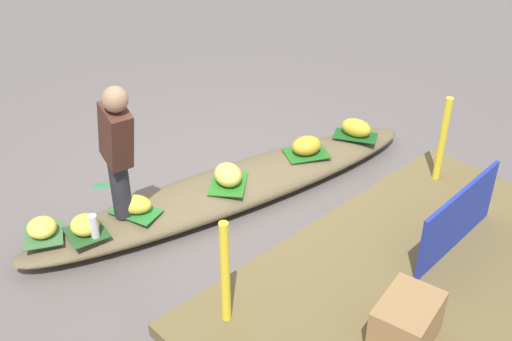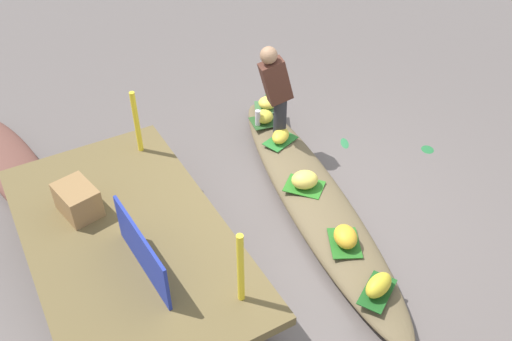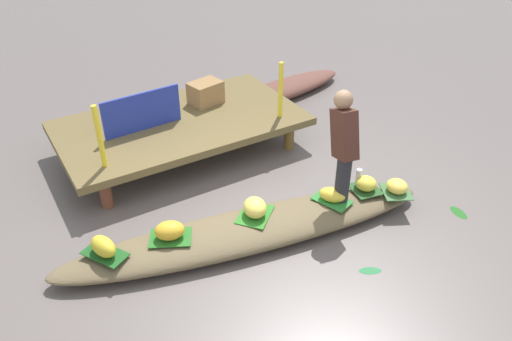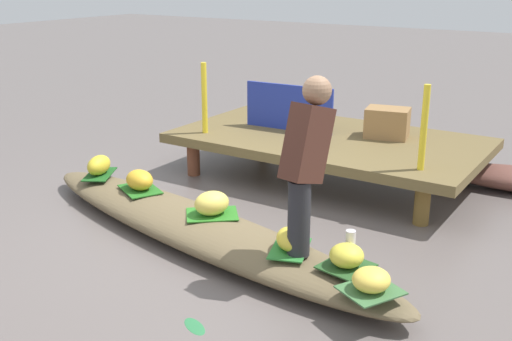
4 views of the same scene
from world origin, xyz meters
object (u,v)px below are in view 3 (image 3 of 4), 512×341
Objects in this scene: vendor_person at (344,142)px; water_bottle at (358,178)px; banana_bunch_1 at (170,230)px; vendor_boat at (249,230)px; produce_crate at (206,93)px; banana_bunch_4 at (366,183)px; banana_bunch_3 at (103,246)px; banana_bunch_2 at (397,186)px; banana_bunch_0 at (332,195)px; market_banner at (142,112)px; banana_bunch_5 at (255,207)px; moored_boat at (282,90)px.

vendor_person is 0.68m from water_bottle.
vendor_person reaches higher than banana_bunch_1.
banana_bunch_1 is (-0.81, 0.19, 0.21)m from vendor_boat.
banana_bunch_4 is at bearing -73.99° from produce_crate.
vendor_boat is 1.49m from banana_bunch_3.
vendor_boat is at bearing -13.15° from banana_bunch_1.
water_bottle is at bearing 132.15° from banana_bunch_2.
produce_crate is (0.69, 2.37, 0.50)m from vendor_boat.
banana_bunch_4 is (0.46, -0.03, 0.00)m from banana_bunch_0.
vendor_person is at bearing 11.72° from banana_bunch_0.
vendor_boat is 2.19m from market_banner.
banana_bunch_0 is 2.46m from banana_bunch_3.
produce_crate is (0.59, 2.31, 0.28)m from banana_bunch_5.
banana_bunch_3 is (-0.63, 0.11, 0.00)m from banana_bunch_1.
banana_bunch_4 is at bearing -10.91° from banana_bunch_5.
banana_bunch_0 reaches higher than banana_bunch_2.
banana_bunch_1 is (-1.78, 0.35, 0.02)m from banana_bunch_0.
banana_bunch_4 is at bearing 141.12° from banana_bunch_2.
banana_bunch_5 is 2.10m from market_banner.
water_bottle is (0.44, 0.07, 0.03)m from banana_bunch_0.
vendor_boat is at bearing -106.30° from produce_crate.
vendor_person reaches higher than banana_bunch_5.
vendor_person is (-0.63, 0.27, 0.63)m from banana_bunch_2.
market_banner is at bearing 76.05° from banana_bunch_1.
water_bottle is 2.57m from produce_crate.
vendor_person reaches higher than water_bottle.
banana_bunch_2 reaches higher than moored_boat.
produce_crate is (2.14, 2.07, 0.28)m from banana_bunch_3.
banana_bunch_5 is at bearing -80.78° from market_banner.
banana_bunch_3 is at bearing 170.21° from vendor_person.
banana_bunch_5 is (-1.59, 0.47, 0.02)m from banana_bunch_2.
vendor_person is 5.64× the size of water_bottle.
moored_boat is at bearing 12.47° from market_banner.
water_bottle is 2.81m from market_banner.
banana_bunch_2 is at bearing -13.44° from banana_bunch_1.
banana_bunch_3 is at bearing 167.34° from banana_bunch_2.
banana_bunch_0 is 0.44m from water_bottle.
market_banner is (-1.77, 2.27, 0.39)m from banana_bunch_4.
vendor_boat is 1.64× the size of moored_boat.
banana_bunch_1 is 1.27× the size of banana_bunch_4.
market_banner is (-2.64, -0.74, 0.60)m from moored_boat.
produce_crate is (-1.61, -0.45, 0.50)m from moored_boat.
banana_bunch_0 is (0.97, -0.16, 0.20)m from vendor_boat.
banana_bunch_5 reaches higher than banana_bunch_3.
banana_bunch_4 is at bearing 2.97° from vendor_boat.
banana_bunch_0 is 0.89m from banana_bunch_5.
banana_bunch_2 is (1.70, -0.41, 0.20)m from vendor_boat.
banana_bunch_4 is at bearing -113.95° from moored_boat.
vendor_person reaches higher than banana_bunch_3.
banana_bunch_2 is at bearing -47.85° from water_bottle.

